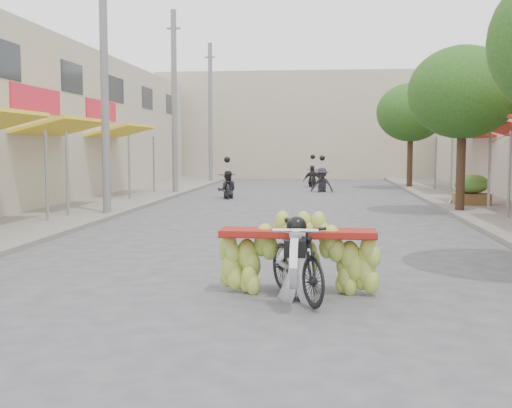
% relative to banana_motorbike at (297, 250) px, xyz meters
% --- Properties ---
extents(ground, '(120.00, 120.00, 0.00)m').
position_rel_banana_motorbike_xyz_m(ground, '(-0.75, -2.19, -0.67)').
color(ground, '#515256').
rests_on(ground, ground).
extents(sidewalk_left, '(4.00, 60.00, 0.12)m').
position_rel_banana_motorbike_xyz_m(sidewalk_left, '(-7.75, 12.81, -0.61)').
color(sidewalk_left, gray).
rests_on(sidewalk_left, ground).
extents(sidewalk_right, '(4.00, 60.00, 0.12)m').
position_rel_banana_motorbike_xyz_m(sidewalk_right, '(6.25, 12.81, -0.61)').
color(sidewalk_right, gray).
rests_on(sidewalk_right, ground).
extents(far_building, '(20.00, 6.00, 7.00)m').
position_rel_banana_motorbike_xyz_m(far_building, '(-0.75, 35.81, 2.83)').
color(far_building, '#B6A990').
rests_on(far_building, ground).
extents(utility_pole_mid, '(0.60, 0.24, 8.00)m').
position_rel_banana_motorbike_xyz_m(utility_pole_mid, '(-6.15, 9.81, 3.36)').
color(utility_pole_mid, slate).
rests_on(utility_pole_mid, ground).
extents(utility_pole_far, '(0.60, 0.24, 8.00)m').
position_rel_banana_motorbike_xyz_m(utility_pole_far, '(-6.15, 18.81, 3.36)').
color(utility_pole_far, slate).
rests_on(utility_pole_far, ground).
extents(utility_pole_back, '(0.60, 0.24, 8.00)m').
position_rel_banana_motorbike_xyz_m(utility_pole_back, '(-6.15, 27.81, 3.36)').
color(utility_pole_back, slate).
rests_on(utility_pole_back, ground).
extents(street_tree_mid, '(3.40, 3.40, 5.25)m').
position_rel_banana_motorbike_xyz_m(street_tree_mid, '(4.65, 11.81, 3.12)').
color(street_tree_mid, '#3A2719').
rests_on(street_tree_mid, ground).
extents(street_tree_far, '(3.40, 3.40, 5.25)m').
position_rel_banana_motorbike_xyz_m(street_tree_far, '(4.65, 23.81, 3.12)').
color(street_tree_far, '#3A2719').
rests_on(street_tree_far, ground).
extents(produce_crate_far, '(1.20, 0.88, 1.16)m').
position_rel_banana_motorbike_xyz_m(produce_crate_far, '(5.45, 13.81, 0.05)').
color(produce_crate_far, brown).
rests_on(produce_crate_far, ground).
extents(banana_motorbike, '(2.23, 1.95, 1.93)m').
position_rel_banana_motorbike_xyz_m(banana_motorbike, '(0.00, 0.00, 0.00)').
color(banana_motorbike, black).
rests_on(banana_motorbike, ground).
extents(pedestrian, '(0.95, 0.70, 1.74)m').
position_rel_banana_motorbike_xyz_m(pedestrian, '(5.13, 14.20, 0.32)').
color(pedestrian, white).
rests_on(pedestrian, ground).
extents(bg_motorbike_a, '(0.94, 1.81, 1.95)m').
position_rel_banana_motorbike_xyz_m(bg_motorbike_a, '(-3.56, 17.01, 0.06)').
color(bg_motorbike_a, black).
rests_on(bg_motorbike_a, ground).
extents(bg_motorbike_b, '(1.15, 1.73, 1.95)m').
position_rel_banana_motorbike_xyz_m(bg_motorbike_b, '(0.30, 21.13, 0.18)').
color(bg_motorbike_b, black).
rests_on(bg_motorbike_b, ground).
extents(bg_motorbike_c, '(0.99, 1.67, 1.95)m').
position_rel_banana_motorbike_xyz_m(bg_motorbike_c, '(-0.21, 24.83, 0.12)').
color(bg_motorbike_c, black).
rests_on(bg_motorbike_c, ground).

